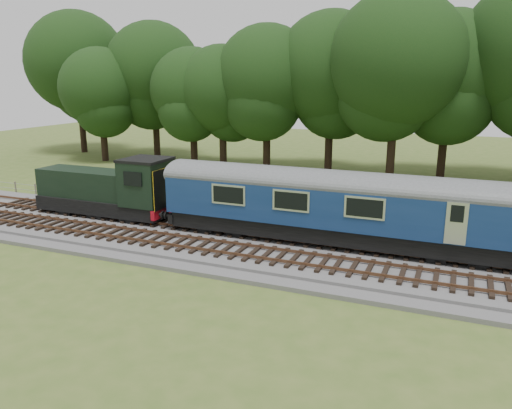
% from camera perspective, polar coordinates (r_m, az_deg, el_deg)
% --- Properties ---
extents(ground, '(120.00, 120.00, 0.00)m').
position_cam_1_polar(ground, '(26.57, -3.23, -4.66)').
color(ground, '#455E22').
rests_on(ground, ground).
extents(ballast, '(70.00, 7.00, 0.35)m').
position_cam_1_polar(ballast, '(26.51, -3.23, -4.31)').
color(ballast, '#4C4C4F').
rests_on(ballast, ground).
extents(track_north, '(67.20, 2.40, 0.21)m').
position_cam_1_polar(track_north, '(27.64, -1.98, -2.98)').
color(track_north, black).
rests_on(track_north, ballast).
extents(track_south, '(67.20, 2.40, 0.21)m').
position_cam_1_polar(track_south, '(25.08, -4.83, -4.86)').
color(track_south, black).
rests_on(track_south, ballast).
extents(fence, '(64.00, 0.12, 1.00)m').
position_cam_1_polar(fence, '(30.49, 0.44, -2.13)').
color(fence, '#6B6054').
rests_on(fence, ground).
extents(tree_line, '(70.00, 8.00, 18.00)m').
position_cam_1_polar(tree_line, '(46.74, 8.56, 3.52)').
color(tree_line, black).
rests_on(tree_line, ground).
extents(dmu_railcar, '(18.05, 2.86, 3.88)m').
position_cam_1_polar(dmu_railcar, '(25.39, 8.90, 0.41)').
color(dmu_railcar, black).
rests_on(dmu_railcar, ground).
extents(shunter_loco, '(8.91, 2.60, 3.38)m').
position_cam_1_polar(shunter_loco, '(31.71, -16.37, 1.61)').
color(shunter_loco, black).
rests_on(shunter_loco, ground).
extents(worker, '(0.68, 0.66, 1.57)m').
position_cam_1_polar(worker, '(29.19, -11.69, -0.86)').
color(worker, '#E4430C').
rests_on(worker, ballast).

